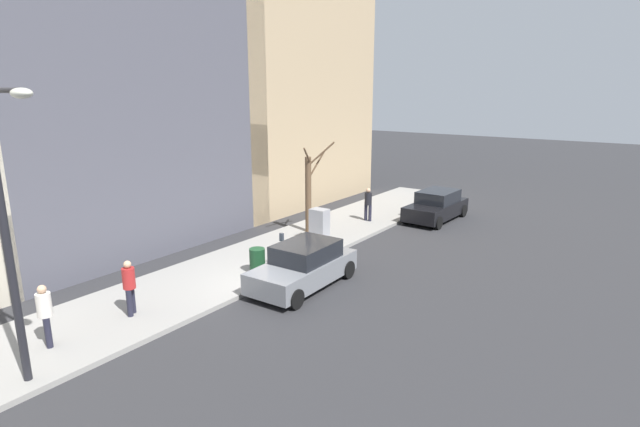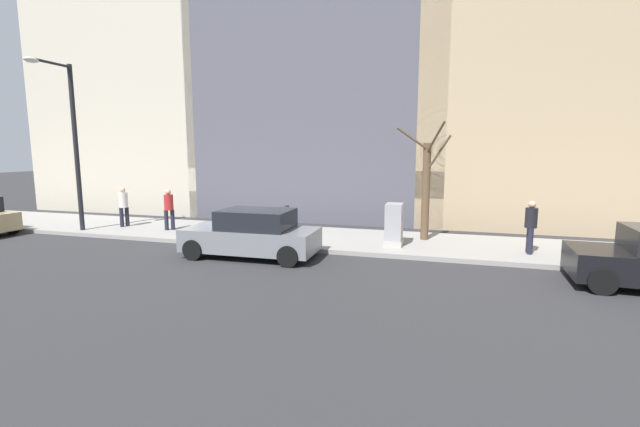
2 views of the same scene
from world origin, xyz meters
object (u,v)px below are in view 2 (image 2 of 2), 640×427
object	(u,v)px
parking_meter	(287,220)
pedestrian_midblock	(169,207)
utility_box	(394,225)
parked_car_grey	(252,234)
office_block_center	(339,64)
pedestrian_far_corner	(124,205)
bare_tree	(426,188)
trash_bin	(270,228)
streetlamp	(69,133)
office_tower_right	(166,81)
pedestrian_near_meter	(531,224)

from	to	relation	value
parking_meter	pedestrian_midblock	world-z (taller)	pedestrian_midblock
parking_meter	utility_box	xyz separation A→B (m)	(0.85, -3.56, -0.13)
parked_car_grey	office_block_center	bearing A→B (deg)	0.73
office_block_center	parking_meter	bearing A→B (deg)	-174.76
pedestrian_far_corner	bare_tree	bearing A→B (deg)	-63.91
utility_box	pedestrian_midblock	distance (m)	9.10
bare_tree	office_block_center	bearing A→B (deg)	31.42
parking_meter	office_block_center	world-z (taller)	office_block_center
trash_bin	pedestrian_far_corner	bearing A→B (deg)	83.39
streetlamp	pedestrian_midblock	bearing A→B (deg)	-69.18
office_tower_right	pedestrian_midblock	bearing A→B (deg)	-144.78
parked_car_grey	pedestrian_midblock	xyz separation A→B (m)	(2.59, 4.93, 0.35)
pedestrian_near_meter	office_tower_right	bearing A→B (deg)	-115.16
pedestrian_midblock	pedestrian_far_corner	distance (m)	2.34
pedestrian_midblock	office_tower_right	size ratio (longest dim) A/B	0.11
pedestrian_far_corner	office_block_center	bearing A→B (deg)	-12.38
bare_tree	trash_bin	xyz separation A→B (m)	(-1.67, 5.36, -1.44)
pedestrian_near_meter	streetlamp	bearing A→B (deg)	-86.14
streetlamp	pedestrian_near_meter	distance (m)	17.01
streetlamp	pedestrian_far_corner	bearing A→B (deg)	-36.86
parking_meter	pedestrian_near_meter	size ratio (longest dim) A/B	0.81
office_block_center	pedestrian_far_corner	bearing A→B (deg)	145.46
streetlamp	pedestrian_far_corner	size ratio (longest dim) A/B	3.92
pedestrian_near_meter	utility_box	bearing A→B (deg)	-89.36
parked_car_grey	utility_box	xyz separation A→B (m)	(2.31, -4.16, 0.11)
office_block_center	pedestrian_near_meter	bearing A→B (deg)	-139.52
utility_box	pedestrian_far_corner	bearing A→B (deg)	87.92
trash_bin	pedestrian_near_meter	size ratio (longest dim) A/B	0.54
parking_meter	streetlamp	size ratio (longest dim) A/B	0.21
utility_box	bare_tree	distance (m)	1.99
pedestrian_near_meter	pedestrian_far_corner	bearing A→B (deg)	-91.13
pedestrian_far_corner	office_block_center	size ratio (longest dim) A/B	0.10
pedestrian_far_corner	pedestrian_midblock	bearing A→B (deg)	-71.19
streetlamp	office_block_center	world-z (taller)	office_block_center
trash_bin	office_tower_right	xyz separation A→B (m)	(9.84, 11.17, 7.09)
streetlamp	office_block_center	bearing A→B (deg)	-34.84
utility_box	trash_bin	distance (m)	4.42
bare_tree	parking_meter	bearing A→B (deg)	115.09
pedestrian_far_corner	office_block_center	xyz separation A→B (m)	(9.93, -6.84, 7.20)
parking_meter	bare_tree	xyz separation A→B (m)	(2.12, -4.52, 1.06)
parked_car_grey	pedestrian_near_meter	xyz separation A→B (m)	(2.34, -8.38, 0.35)
pedestrian_near_meter	bare_tree	bearing A→B (deg)	-110.53
pedestrian_midblock	streetlamp	bearing A→B (deg)	165.21
trash_bin	pedestrian_midblock	world-z (taller)	pedestrian_midblock
office_tower_right	parked_car_grey	bearing A→B (deg)	-135.88
streetlamp	pedestrian_near_meter	size ratio (longest dim) A/B	3.92
pedestrian_midblock	trash_bin	bearing A→B (deg)	-43.82
utility_box	pedestrian_near_meter	distance (m)	4.23
utility_box	streetlamp	distance (m)	12.93
parked_car_grey	trash_bin	xyz separation A→B (m)	(1.91, 0.24, -0.14)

